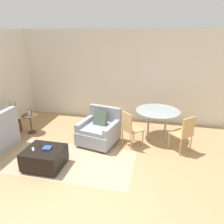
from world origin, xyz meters
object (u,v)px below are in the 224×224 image
at_px(tv_remote_secondary, 40,145).
at_px(potted_plant, 15,124).
at_px(dining_chair_near_right, 184,132).
at_px(side_table, 30,120).
at_px(ottoman, 45,157).
at_px(tv_remote_primary, 33,149).
at_px(armchair, 99,130).
at_px(picture_frame, 29,112).
at_px(dining_chair_near_left, 130,127).
at_px(dining_table, 158,113).
at_px(book_stack, 47,148).

bearing_deg(tv_remote_secondary, potted_plant, 140.74).
bearing_deg(dining_chair_near_right, side_table, 177.87).
bearing_deg(ottoman, tv_remote_primary, -167.04).
bearing_deg(tv_remote_secondary, ottoman, -41.49).
xyz_separation_m(armchair, picture_frame, (-2.02, 0.13, 0.27)).
bearing_deg(dining_chair_near_left, tv_remote_primary, -144.09).
distance_m(potted_plant, side_table, 0.50).
relative_size(tv_remote_primary, dining_table, 0.13).
distance_m(ottoman, picture_frame, 1.89).
distance_m(tv_remote_secondary, picture_frame, 1.65).
relative_size(armchair, dining_chair_near_left, 1.18).
relative_size(picture_frame, dining_chair_near_left, 0.18).
bearing_deg(tv_remote_primary, picture_frame, 123.83).
bearing_deg(dining_table, tv_remote_secondary, -143.84).
bearing_deg(tv_remote_secondary, dining_chair_near_right, 20.39).
distance_m(book_stack, potted_plant, 2.20).
xyz_separation_m(armchair, dining_table, (1.40, 0.61, 0.35)).
bearing_deg(book_stack, picture_frame, 132.29).
bearing_deg(armchair, potted_plant, 177.95).
bearing_deg(dining_chair_near_right, tv_remote_secondary, -159.61).
bearing_deg(dining_chair_near_left, book_stack, -141.37).
xyz_separation_m(book_stack, dining_chair_near_right, (2.79, 1.23, 0.08)).
bearing_deg(dining_table, picture_frame, -172.09).
bearing_deg(picture_frame, tv_remote_primary, -56.17).
xyz_separation_m(dining_chair_near_left, dining_chair_near_right, (1.25, 0.00, 0.00)).
relative_size(potted_plant, dining_chair_near_left, 1.09).
relative_size(armchair, side_table, 2.03).
height_order(tv_remote_primary, picture_frame, picture_frame).
xyz_separation_m(potted_plant, dining_chair_near_left, (3.27, -0.11, 0.28)).
relative_size(tv_remote_secondary, side_table, 0.31).
xyz_separation_m(armchair, book_stack, (-0.76, -1.25, 0.10)).
distance_m(tv_remote_primary, dining_chair_near_right, 3.34).
height_order(ottoman, picture_frame, picture_frame).
bearing_deg(tv_remote_primary, dining_chair_near_left, 35.91).
bearing_deg(tv_remote_primary, dining_table, 38.49).
xyz_separation_m(book_stack, dining_table, (2.16, 1.86, 0.25)).
height_order(ottoman, potted_plant, potted_plant).
relative_size(tv_remote_secondary, potted_plant, 0.17).
bearing_deg(potted_plant, tv_remote_secondary, -39.26).
bearing_deg(dining_table, dining_chair_near_right, -45.00).
height_order(book_stack, dining_chair_near_right, dining_chair_near_right).
relative_size(armchair, ottoman, 1.37).
bearing_deg(potted_plant, book_stack, -37.70).
bearing_deg(book_stack, potted_plant, 142.30).
height_order(armchair, picture_frame, armchair).
bearing_deg(tv_remote_secondary, armchair, 49.14).
bearing_deg(dining_chair_near_right, dining_chair_near_left, 180.00).
distance_m(book_stack, dining_chair_near_left, 1.97).
distance_m(ottoman, tv_remote_secondary, 0.29).
xyz_separation_m(book_stack, tv_remote_primary, (-0.27, -0.08, -0.01)).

